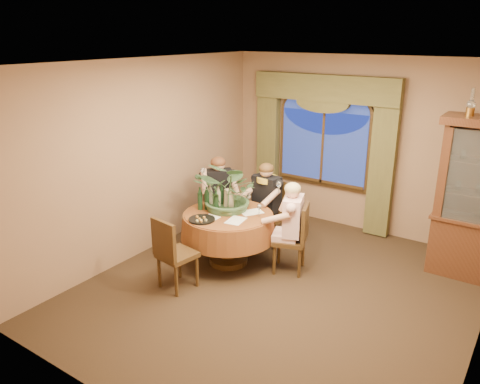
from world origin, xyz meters
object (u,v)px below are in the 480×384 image
Objects in this scene: chair_front_left at (177,253)px; person_pink at (293,228)px; chair_back_right at (274,214)px; wine_bottle_4 at (222,195)px; olive_bowl at (229,213)px; chair_right at (289,238)px; wine_bottle_5 at (207,198)px; dining_table at (228,238)px; centerpiece_plant at (230,167)px; chair_back at (219,210)px; wine_bottle_1 at (210,196)px; person_back at (218,198)px; wine_bottle_0 at (216,202)px; wine_bottle_2 at (200,198)px; wine_bottle_3 at (218,198)px; stoneware_vase at (229,199)px; person_scarf at (266,204)px; oil_lamp_left at (472,102)px.

chair_front_left is 0.76× the size of person_pink.
wine_bottle_4 is at bearing 72.16° from chair_back_right.
chair_front_left is 5.52× the size of olive_bowl.
person_pink is at bearing -77.06° from chair_right.
dining_table is at bearing 5.23° from wine_bottle_5.
centerpiece_plant is at bearing 79.75° from chair_right.
chair_back_right is 1.01m from olive_bowl.
chair_back is at bearing 131.68° from wine_bottle_4.
wine_bottle_1 is at bearing 111.43° from chair_front_left.
person_back reaches higher than wine_bottle_0.
dining_table is 0.94m from person_pink.
wine_bottle_3 is at bearing 41.77° from wine_bottle_2.
chair_front_left is at bearing 122.13° from chair_right.
wine_bottle_1 is at bearing 81.28° from chair_right.
centerpiece_plant is (-0.06, 0.15, 0.99)m from dining_table.
wine_bottle_4 is at bearing 171.65° from centerpiece_plant.
wine_bottle_2 is at bearing -171.46° from olive_bowl.
stoneware_vase is at bearing 16.94° from wine_bottle_1.
wine_bottle_3 is at bearing -80.52° from wine_bottle_4.
dining_table is at bearing 90.00° from person_scarf.
wine_bottle_3 is (-0.22, 0.07, 0.54)m from dining_table.
chair_back_right is at bearing 80.19° from olive_bowl.
chair_back_right is 0.87m from chair_back.
wine_bottle_2 is at bearing -123.00° from wine_bottle_4.
chair_back_right is 0.74× the size of person_scarf.
wine_bottle_2 is at bearing 60.62° from person_back.
wine_bottle_1 is 0.16m from wine_bottle_4.
oil_lamp_left is at bearing 30.67° from olive_bowl.
chair_back is 0.91× the size of centerpiece_plant.
dining_table is at bearing 30.64° from wine_bottle_0.
wine_bottle_2 and wine_bottle_5 have the same top height.
chair_back_right is 2.91× the size of wine_bottle_0.
chair_right is 2.91× the size of wine_bottle_0.
wine_bottle_0 is (-0.99, -0.38, 0.28)m from person_pink.
chair_back_right is 5.52× the size of olive_bowl.
stoneware_vase is (0.50, -0.43, 0.41)m from chair_back.
centerpiece_plant reaches higher than wine_bottle_5.
chair_back is 0.74× the size of person_scarf.
wine_bottle_1 is (-1.21, -0.23, 0.28)m from person_pink.
oil_lamp_left is 1.95× the size of olive_bowl.
chair_back is 0.71m from wine_bottle_1.
oil_lamp_left is 3.73m from person_back.
person_back is at bearing 140.62° from centerpiece_plant.
chair_right is (-1.80, -1.22, -1.83)m from oil_lamp_left.
chair_back is 0.76× the size of person_pink.
stoneware_vase is at bearing 96.34° from chair_front_left.
chair_front_left is at bearing -71.79° from wine_bottle_2.
wine_bottle_4 reaches higher than chair_right.
person_pink is 1.13m from wine_bottle_3.
person_pink is at bearing 21.00° from wine_bottle_0.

